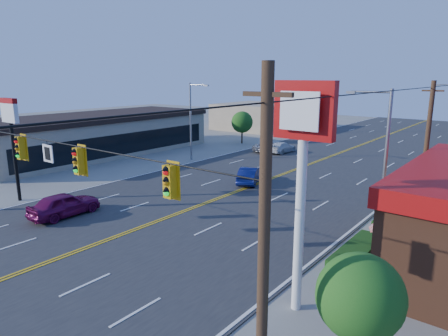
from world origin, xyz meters
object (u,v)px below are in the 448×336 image
Objects in this scene: car_magenta at (65,205)px; car_blue at (249,176)px; signal_span at (34,162)px; kfc_pylon at (303,152)px; car_white at (282,148)px; car_silver at (270,148)px; pizza_hut_sign at (11,128)px.

car_blue is at bearing -109.56° from car_magenta.
kfc_pylon is at bearing 19.78° from signal_span.
kfc_pylon is at bearing 106.12° from car_blue.
car_blue is 14.19m from car_white.
signal_span is at bearing 122.48° from car_silver.
car_magenta reaches higher than car_silver.
pizza_hut_sign reaches higher than car_magenta.
pizza_hut_sign is at bearing 159.81° from signal_span.
car_silver is at bearing 101.95° from signal_span.
car_magenta is 1.08× the size of car_blue.
pizza_hut_sign is at bearing 79.61° from car_white.
kfc_pylon reaches higher than pizza_hut_sign.
car_blue is (-0.58, 17.88, -4.21)m from signal_span.
kfc_pylon reaches higher than car_white.
car_magenta is (5.70, 0.15, -4.43)m from pizza_hut_sign.
signal_span is 18.38m from car_blue.
car_silver is at bearing 80.69° from pizza_hut_sign.
signal_span is 5.51× the size of car_magenta.
pizza_hut_sign is 1.67× the size of car_blue.
signal_span is 5.93× the size of car_blue.
pizza_hut_sign is 17.86m from car_blue.
signal_span is 11.87m from kfc_pylon.
car_blue is at bearing 135.29° from car_silver.
signal_span is at bearing -160.22° from kfc_pylon.
signal_span is 2.86× the size of kfc_pylon.
kfc_pylon is at bearing 0.00° from pizza_hut_sign.
pizza_hut_sign is at bearing 29.41° from car_blue.
car_silver is (-5.92, 12.84, -0.10)m from car_blue.
kfc_pylon is at bearing 178.46° from car_magenta.
pizza_hut_sign reaches higher than car_white.
car_magenta reaches higher than car_white.
pizza_hut_sign is (-22.00, 0.00, -0.86)m from kfc_pylon.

